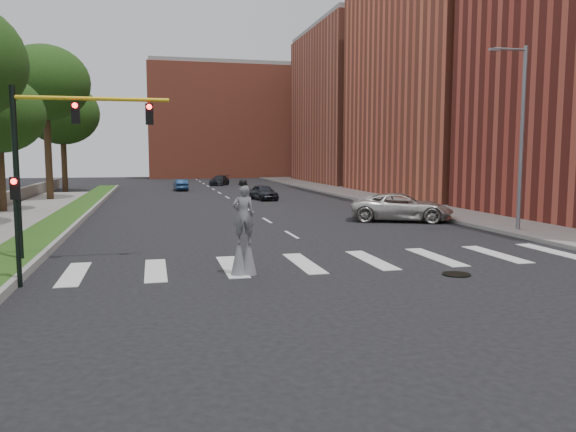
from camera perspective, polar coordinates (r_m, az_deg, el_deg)
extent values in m
plane|color=black|center=(19.49, 6.05, -5.20)|extent=(160.00, 160.00, 0.00)
cube|color=#224814|center=(38.50, -21.03, 0.31)|extent=(2.00, 60.00, 0.25)
cube|color=gray|center=(38.38, -19.48, 0.37)|extent=(0.20, 60.00, 0.28)
cube|color=gray|center=(47.12, 10.21, 1.62)|extent=(5.00, 90.00, 0.18)
cylinder|color=black|center=(18.95, 16.74, -5.70)|extent=(0.90, 0.90, 0.04)
cube|color=#BC553B|center=(56.36, 17.49, 14.33)|extent=(16.00, 22.00, 24.00)
cube|color=#A9543E|center=(77.63, 8.14, 10.79)|extent=(16.00, 22.00, 20.00)
cube|color=#BC553B|center=(96.92, -6.23, 9.33)|extent=(26.00, 14.00, 18.00)
cylinder|color=slate|center=(29.65, 22.66, 7.04)|extent=(0.20, 0.20, 9.00)
cylinder|color=slate|center=(29.59, 21.73, 15.46)|extent=(1.80, 0.12, 0.12)
cube|color=slate|center=(29.09, 20.22, 15.59)|extent=(0.50, 0.18, 0.12)
cylinder|color=black|center=(21.49, -25.85, 3.61)|extent=(0.20, 0.20, 6.20)
cylinder|color=gold|center=(21.16, -19.19, 11.19)|extent=(5.20, 0.14, 0.14)
cube|color=black|center=(21.18, -20.78, 9.76)|extent=(0.28, 0.18, 0.75)
cylinder|color=#FF0C0C|center=(21.10, -20.84, 10.46)|extent=(0.18, 0.06, 0.18)
cube|color=black|center=(21.03, -13.90, 10.02)|extent=(0.28, 0.18, 0.75)
cylinder|color=#FF0C0C|center=(20.95, -13.92, 10.72)|extent=(0.18, 0.06, 0.18)
cylinder|color=black|center=(18.06, -25.78, -1.88)|extent=(0.14, 0.14, 3.00)
cube|color=black|center=(17.93, -26.00, 2.55)|extent=(0.25, 0.16, 0.65)
cylinder|color=#FF0C0C|center=(17.82, -26.09, 3.17)|extent=(0.16, 0.05, 0.16)
cylinder|color=#312113|center=(18.18, -4.03, -4.42)|extent=(0.07, 0.07, 0.99)
cylinder|color=#312113|center=(18.13, -5.03, -4.46)|extent=(0.07, 0.07, 0.99)
cone|color=#5E5E62|center=(18.16, -4.03, -4.03)|extent=(0.52, 0.52, 1.24)
cone|color=#5E5E62|center=(18.11, -5.03, -4.07)|extent=(0.52, 0.52, 1.24)
imported|color=#5E5E62|center=(17.94, -4.57, 0.13)|extent=(0.71, 0.47, 1.91)
sphere|color=black|center=(17.86, -4.60, 3.37)|extent=(0.26, 0.26, 0.26)
cylinder|color=black|center=(17.86, -4.59, 3.21)|extent=(0.34, 0.34, 0.02)
cube|color=gold|center=(18.03, -4.66, 1.84)|extent=(0.22, 0.05, 0.10)
imported|color=beige|center=(33.16, 11.46, 0.89)|extent=(6.39, 4.81, 1.61)
imported|color=black|center=(47.49, -2.50, 2.42)|extent=(2.17, 4.00, 1.29)
imported|color=#162C4D|center=(60.60, -10.84, 3.12)|extent=(1.46, 3.69, 1.20)
imported|color=black|center=(70.08, -6.97, 3.61)|extent=(3.19, 4.49, 1.21)
cylinder|color=#312113|center=(40.81, -27.17, 3.67)|extent=(0.56, 0.56, 4.96)
cylinder|color=#312113|center=(50.14, -23.18, 5.87)|extent=(0.56, 0.56, 7.83)
ellipsoid|color=black|center=(50.47, -23.46, 12.33)|extent=(7.09, 7.09, 6.03)
cylinder|color=#312113|center=(61.77, -21.78, 5.11)|extent=(0.56, 0.56, 6.10)
ellipsoid|color=black|center=(61.89, -21.97, 9.63)|extent=(7.34, 7.34, 6.24)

